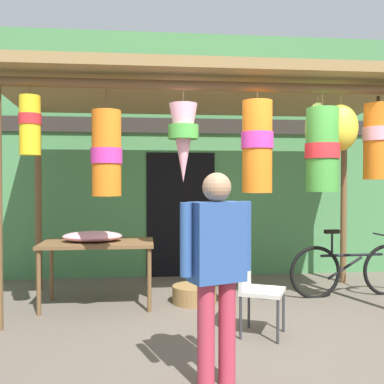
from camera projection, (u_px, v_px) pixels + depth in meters
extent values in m
plane|color=#60564C|center=(245.00, 323.00, 4.79)|extent=(30.00, 30.00, 0.00)
cube|color=#47844C|center=(211.00, 156.00, 7.31)|extent=(10.14, 0.25, 3.92)
cube|color=#2D2823|center=(212.00, 126.00, 7.16)|extent=(9.12, 0.04, 0.24)
cube|color=black|center=(181.00, 215.00, 7.15)|extent=(1.10, 0.03, 2.00)
cylinder|color=brown|center=(38.00, 200.00, 6.25)|extent=(0.09, 0.09, 2.56)
cylinder|color=brown|center=(344.00, 199.00, 6.71)|extent=(0.09, 0.09, 2.56)
cylinder|color=brown|center=(215.00, 86.00, 4.74)|extent=(4.70, 0.10, 0.10)
cylinder|color=brown|center=(196.00, 101.00, 6.45)|extent=(4.70, 0.10, 0.10)
cube|color=olive|center=(204.00, 91.00, 5.59)|extent=(5.00, 2.22, 0.26)
cylinder|color=brown|center=(30.00, 91.00, 4.50)|extent=(0.01, 0.01, 0.10)
cylinder|color=yellow|center=(30.00, 125.00, 4.51)|extent=(0.21, 0.21, 0.61)
cylinder|color=red|center=(30.00, 119.00, 4.51)|extent=(0.23, 0.23, 0.11)
cylinder|color=brown|center=(106.00, 100.00, 4.70)|extent=(0.01, 0.01, 0.22)
cylinder|color=orange|center=(107.00, 153.00, 4.71)|extent=(0.31, 0.31, 0.91)
cylinder|color=#D13399|center=(107.00, 156.00, 4.71)|extent=(0.33, 0.33, 0.16)
cylinder|color=brown|center=(183.00, 97.00, 4.76)|extent=(0.01, 0.01, 0.14)
cone|color=pink|center=(183.00, 143.00, 4.77)|extent=(0.30, 0.30, 0.85)
cylinder|color=green|center=(183.00, 132.00, 4.77)|extent=(0.33, 0.33, 0.15)
cylinder|color=brown|center=(257.00, 96.00, 4.79)|extent=(0.01, 0.01, 0.10)
cylinder|color=orange|center=(257.00, 147.00, 4.80)|extent=(0.32, 0.32, 0.99)
cylinder|color=#D13399|center=(257.00, 140.00, 4.80)|extent=(0.35, 0.35, 0.18)
cylinder|color=brown|center=(323.00, 101.00, 4.88)|extent=(0.01, 0.01, 0.16)
cylinder|color=green|center=(322.00, 150.00, 4.90)|extent=(0.35, 0.35, 0.92)
cylinder|color=red|center=(322.00, 151.00, 4.90)|extent=(0.38, 0.38, 0.17)
cylinder|color=brown|center=(379.00, 100.00, 5.02)|extent=(0.01, 0.01, 0.09)
cylinder|color=orange|center=(379.00, 142.00, 5.03)|extent=(0.34, 0.34, 0.86)
cylinder|color=pink|center=(379.00, 134.00, 5.03)|extent=(0.36, 0.36, 0.15)
cylinder|color=#4C3D23|center=(378.00, 104.00, 5.05)|extent=(0.02, 0.02, 0.17)
ellipsoid|color=gold|center=(377.00, 133.00, 5.05)|extent=(0.30, 0.25, 0.51)
cylinder|color=#4C3D23|center=(341.00, 100.00, 4.96)|extent=(0.02, 0.02, 0.11)
ellipsoid|color=yellow|center=(341.00, 128.00, 4.97)|extent=(0.39, 0.33, 0.52)
cylinder|color=#4C3D23|center=(318.00, 98.00, 4.93)|extent=(0.02, 0.02, 0.09)
ellipsoid|color=#89A842|center=(318.00, 129.00, 4.94)|extent=(0.29, 0.24, 0.59)
cube|color=brown|center=(98.00, 243.00, 5.46)|extent=(1.36, 0.79, 0.04)
cylinder|color=brown|center=(39.00, 283.00, 5.06)|extent=(0.05, 0.05, 0.75)
cylinder|color=brown|center=(149.00, 280.00, 5.19)|extent=(0.05, 0.05, 0.75)
cylinder|color=brown|center=(52.00, 271.00, 5.74)|extent=(0.05, 0.05, 0.75)
cylinder|color=brown|center=(149.00, 269.00, 5.87)|extent=(0.05, 0.05, 0.75)
ellipsoid|color=pink|center=(92.00, 236.00, 5.47)|extent=(0.73, 0.51, 0.13)
ellipsoid|color=green|center=(101.00, 236.00, 5.43)|extent=(0.33, 0.25, 0.09)
cube|color=beige|center=(263.00, 291.00, 4.39)|extent=(0.53, 0.53, 0.04)
cube|color=beige|center=(245.00, 270.00, 4.45)|extent=(0.21, 0.38, 0.40)
cylinder|color=#333338|center=(278.00, 321.00, 4.17)|extent=(0.03, 0.03, 0.44)
cylinder|color=#333338|center=(284.00, 310.00, 4.51)|extent=(0.03, 0.03, 0.44)
cylinder|color=#333338|center=(241.00, 317.00, 4.29)|extent=(0.03, 0.03, 0.44)
cylinder|color=#333338|center=(249.00, 307.00, 4.63)|extent=(0.03, 0.03, 0.44)
cylinder|color=olive|center=(194.00, 294.00, 5.60)|extent=(0.56, 0.56, 0.22)
torus|color=black|center=(315.00, 273.00, 5.84)|extent=(0.71, 0.09, 0.71)
cylinder|color=black|center=(352.00, 255.00, 5.92)|extent=(0.88, 0.09, 0.04)
cylinder|color=black|center=(345.00, 268.00, 5.91)|extent=(0.50, 0.06, 0.31)
cylinder|color=black|center=(332.00, 244.00, 5.87)|extent=(0.03, 0.03, 0.30)
cube|color=black|center=(332.00, 232.00, 5.87)|extent=(0.20, 0.09, 0.05)
cylinder|color=#262628|center=(382.00, 235.00, 5.99)|extent=(0.05, 0.44, 0.02)
cylinder|color=#B23347|center=(206.00, 336.00, 3.26)|extent=(0.13, 0.13, 0.79)
cylinder|color=#B23347|center=(227.00, 332.00, 3.34)|extent=(0.13, 0.13, 0.79)
cube|color=#2D5193|center=(217.00, 242.00, 3.28)|extent=(0.45, 0.35, 0.59)
cylinder|color=#2D5193|center=(186.00, 240.00, 3.17)|extent=(0.08, 0.08, 0.53)
cylinder|color=#2D5193|center=(246.00, 236.00, 3.40)|extent=(0.08, 0.08, 0.53)
sphere|color=tan|center=(217.00, 187.00, 3.27)|extent=(0.22, 0.22, 0.22)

